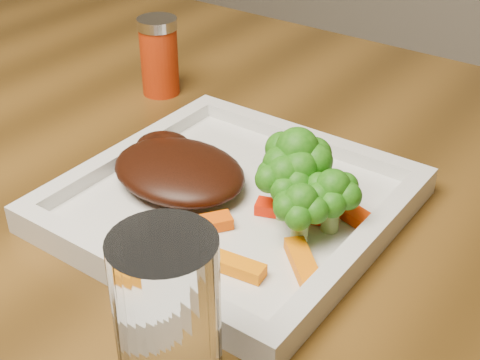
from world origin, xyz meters
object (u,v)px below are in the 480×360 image
Objects in this scene: steak at (179,171)px; plate at (231,206)px; drinking_glass at (168,322)px; spice_shaker at (159,57)px.

plate is at bearing 7.38° from steak.
steak reaches higher than plate.
drinking_glass is at bearing -64.02° from plate.
plate is 0.21m from drinking_glass.
drinking_glass reaches higher than plate.
plate is at bearing -35.10° from spice_shaker.
steak is at bearing 128.99° from drinking_glass.
plate is 2.25× the size of drinking_glass.
steak is at bearing -172.62° from plate.
drinking_glass reaches higher than steak.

